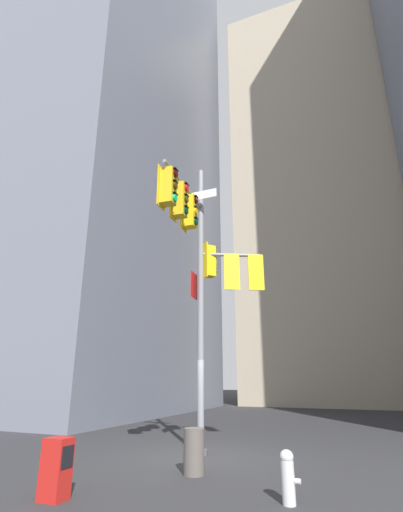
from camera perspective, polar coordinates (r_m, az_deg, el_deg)
The scene contains 7 objects.
ground at distance 11.64m, azimuth -0.13°, elevation -27.65°, with size 120.00×120.00×0.00m, color #2D2D30.
building_tower_left at distance 34.87m, azimuth -16.81°, elevation 19.33°, with size 17.10×17.10×45.21m, color slate.
building_mid_block at distance 40.92m, azimuth 18.73°, elevation 7.30°, with size 15.77×15.77×37.39m, color tan.
signal_pole_assembly at distance 11.43m, azimuth 0.52°, elevation 0.33°, with size 2.53×4.04×8.70m.
fire_hydrant at distance 7.54m, azimuth 12.76°, elevation -29.31°, with size 0.33×0.23×0.84m.
newspaper_box at distance 8.03m, azimuth -20.84°, elevation -27.49°, with size 0.45×0.36×0.99m.
trash_bin at distance 9.42m, azimuth -1.12°, elevation -27.10°, with size 0.46×0.46×0.94m, color #59514C.
Camera 1 is at (4.43, -10.58, 1.99)m, focal length 26.82 mm.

